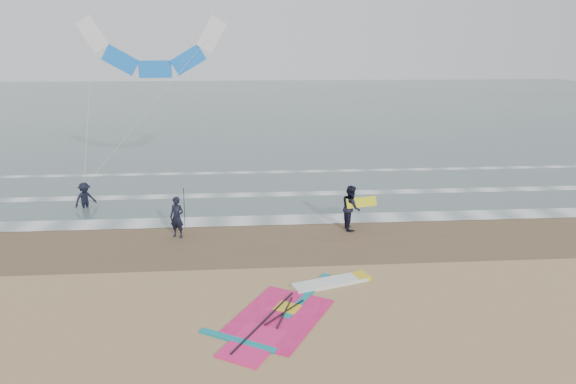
{
  "coord_description": "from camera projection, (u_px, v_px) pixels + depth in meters",
  "views": [
    {
      "loc": [
        -1.62,
        -12.26,
        7.31
      ],
      "look_at": [
        -0.33,
        5.0,
        2.2
      ],
      "focal_mm": 32.0,
      "sensor_mm": 36.0,
      "label": 1
    }
  ],
  "objects": [
    {
      "name": "ground",
      "position": [
        314.0,
        321.0,
        13.91
      ],
      "size": [
        120.0,
        120.0,
        0.0
      ],
      "primitive_type": "plane",
      "color": "tan",
      "rests_on": "ground"
    },
    {
      "name": "sea_water",
      "position": [
        263.0,
        106.0,
        59.82
      ],
      "size": [
        120.0,
        80.0,
        0.02
      ],
      "primitive_type": "cube",
      "color": "#47605E",
      "rests_on": "ground"
    },
    {
      "name": "wet_sand_band",
      "position": [
        295.0,
        239.0,
        19.65
      ],
      "size": [
        120.0,
        5.0,
        0.01
      ],
      "primitive_type": "cube",
      "color": "brown",
      "rests_on": "ground"
    },
    {
      "name": "foam_waterline",
      "position": [
        286.0,
        204.0,
        23.89
      ],
      "size": [
        120.0,
        9.15,
        0.02
      ],
      "color": "white",
      "rests_on": "ground"
    },
    {
      "name": "windsurf_rig",
      "position": [
        295.0,
        307.0,
        14.58
      ],
      "size": [
        5.2,
        4.92,
        0.13
      ],
      "color": "white",
      "rests_on": "ground"
    },
    {
      "name": "person_standing",
      "position": [
        177.0,
        217.0,
        19.66
      ],
      "size": [
        0.7,
        0.6,
        1.62
      ],
      "primitive_type": "imported",
      "rotation": [
        0.0,
        0.0,
        -0.43
      ],
      "color": "black",
      "rests_on": "ground"
    },
    {
      "name": "person_walking",
      "position": [
        351.0,
        207.0,
        20.51
      ],
      "size": [
        0.71,
        0.9,
        1.82
      ],
      "primitive_type": "imported",
      "rotation": [
        0.0,
        0.0,
        1.6
      ],
      "color": "black",
      "rests_on": "ground"
    },
    {
      "name": "person_wading",
      "position": [
        84.0,
        192.0,
        23.1
      ],
      "size": [
        1.12,
        1.12,
        1.55
      ],
      "primitive_type": "imported",
      "rotation": [
        0.0,
        0.0,
        0.78
      ],
      "color": "black",
      "rests_on": "ground"
    },
    {
      "name": "held_pole",
      "position": [
        184.0,
        208.0,
        19.58
      ],
      "size": [
        0.17,
        0.86,
        1.82
      ],
      "color": "black",
      "rests_on": "ground"
    },
    {
      "name": "carried_kiteboard",
      "position": [
        362.0,
        202.0,
        20.38
      ],
      "size": [
        1.3,
        0.51,
        0.39
      ],
      "color": "yellow",
      "rests_on": "ground"
    },
    {
      "name": "surf_kite",
      "position": [
        154.0,
        52.0,
        23.7
      ],
      "size": [
        6.82,
        2.29,
        7.45
      ],
      "color": "white",
      "rests_on": "ground"
    }
  ]
}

